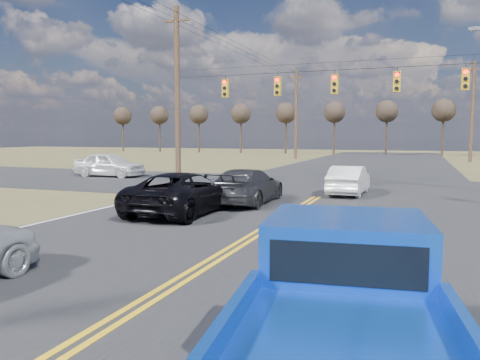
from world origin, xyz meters
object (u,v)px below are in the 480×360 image
(pickup_truck, at_px, (344,348))
(white_car_queue, at_px, (349,180))
(cross_car_west, at_px, (109,165))
(black_suv, at_px, (184,193))
(dgrey_car_queue, at_px, (247,186))

(pickup_truck, relative_size, white_car_queue, 1.28)
(pickup_truck, distance_m, cross_car_west, 28.20)
(black_suv, xyz_separation_m, white_car_queue, (4.67, 7.30, -0.06))
(white_car_queue, bearing_deg, dgrey_car_queue, 52.48)
(white_car_queue, xyz_separation_m, cross_car_west, (-15.90, 3.72, 0.14))
(black_suv, bearing_deg, dgrey_car_queue, -112.21)
(cross_car_west, bearing_deg, pickup_truck, -139.55)
(pickup_truck, xyz_separation_m, cross_car_west, (-18.27, 21.47, -0.10))
(black_suv, bearing_deg, cross_car_west, -44.65)
(white_car_queue, relative_size, cross_car_west, 0.86)
(black_suv, distance_m, cross_car_west, 15.74)
(pickup_truck, relative_size, black_suv, 0.99)
(white_car_queue, bearing_deg, pickup_truck, 99.07)
(dgrey_car_queue, bearing_deg, black_suv, 66.85)
(pickup_truck, bearing_deg, cross_car_west, 122.83)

